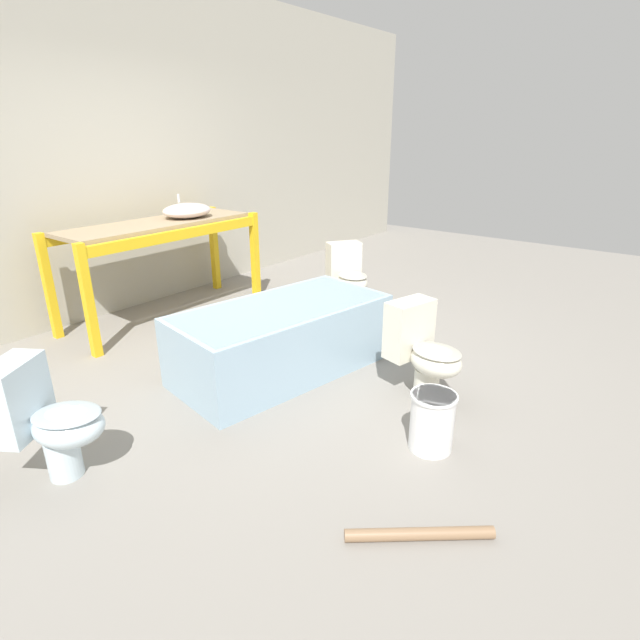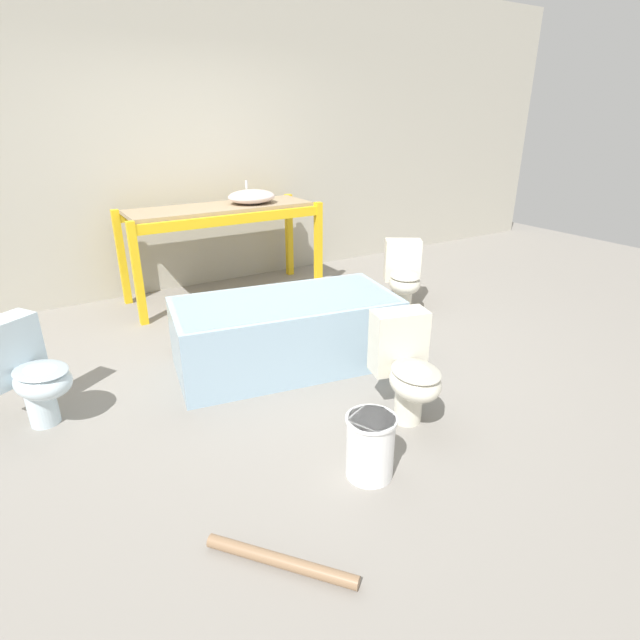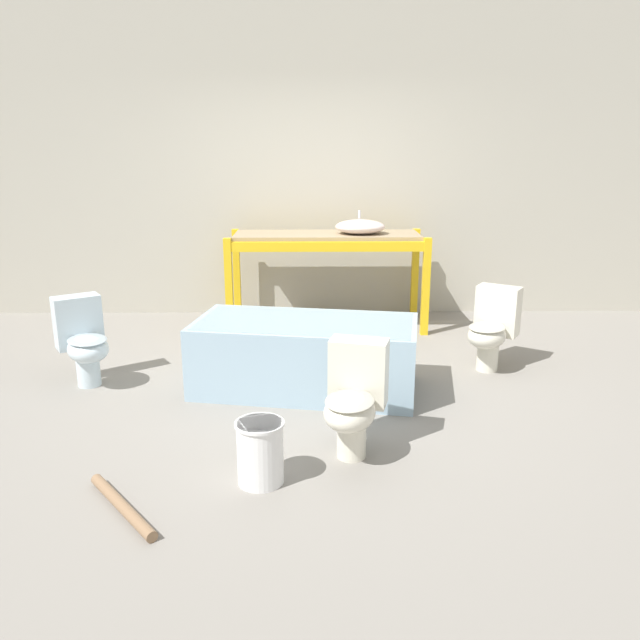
{
  "view_description": "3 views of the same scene",
  "coord_description": "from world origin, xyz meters",
  "views": [
    {
      "loc": [
        -2.65,
        -2.55,
        1.76
      ],
      "look_at": [
        -0.12,
        -0.6,
        0.54
      ],
      "focal_mm": 28.0,
      "sensor_mm": 36.0,
      "label": 1
    },
    {
      "loc": [
        -1.65,
        -3.25,
        1.79
      ],
      "look_at": [
        0.04,
        -0.52,
        0.47
      ],
      "focal_mm": 28.0,
      "sensor_mm": 36.0,
      "label": 2
    },
    {
      "loc": [
        -0.0,
        -4.61,
        1.78
      ],
      "look_at": [
        0.05,
        -0.61,
        0.66
      ],
      "focal_mm": 35.0,
      "sensor_mm": 36.0,
      "label": 3
    }
  ],
  "objects": [
    {
      "name": "ground_plane",
      "position": [
        0.0,
        0.0,
        0.0
      ],
      "size": [
        12.0,
        12.0,
        0.0
      ],
      "primitive_type": "plane",
      "color": "gray"
    },
    {
      "name": "warehouse_wall_rear",
      "position": [
        0.0,
        2.12,
        1.6
      ],
      "size": [
        10.8,
        0.08,
        3.2
      ],
      "color": "#B2AD9E",
      "rests_on": "ground_plane"
    },
    {
      "name": "shelving_rack",
      "position": [
        0.15,
        1.54,
        0.8
      ],
      "size": [
        1.96,
        0.73,
        0.95
      ],
      "color": "yellow",
      "rests_on": "ground_plane"
    },
    {
      "name": "sink_basin",
      "position": [
        0.48,
        1.5,
        1.02
      ],
      "size": [
        0.49,
        0.41,
        0.22
      ],
      "color": "silver",
      "rests_on": "shelving_rack"
    },
    {
      "name": "bathtub_main",
      "position": [
        -0.05,
        -0.18,
        0.31
      ],
      "size": [
        1.75,
        1.06,
        0.53
      ],
      "rotation": [
        0.0,
        0.0,
        -0.17
      ],
      "color": "#99B7CC",
      "rests_on": "ground_plane"
    },
    {
      "name": "toilet_near",
      "position": [
        0.25,
        -1.21,
        0.36
      ],
      "size": [
        0.45,
        0.6,
        0.67
      ],
      "rotation": [
        0.0,
        0.0,
        -0.27
      ],
      "color": "silver",
      "rests_on": "ground_plane"
    },
    {
      "name": "toilet_far",
      "position": [
        -1.75,
        -0.05,
        0.36
      ],
      "size": [
        0.56,
        0.62,
        0.67
      ],
      "rotation": [
        0.0,
        0.0,
        0.57
      ],
      "color": "silver",
      "rests_on": "ground_plane"
    },
    {
      "name": "toilet_extra",
      "position": [
        1.47,
        0.25,
        0.36
      ],
      "size": [
        0.56,
        0.62,
        0.67
      ],
      "rotation": [
        0.0,
        0.0,
        -0.58
      ],
      "color": "silver",
      "rests_on": "ground_plane"
    },
    {
      "name": "bucket_white",
      "position": [
        -0.28,
        -1.55,
        0.19
      ],
      "size": [
        0.27,
        0.27,
        0.36
      ],
      "color": "white",
      "rests_on": "ground_plane"
    },
    {
      "name": "loose_pipe",
      "position": [
        -0.96,
        -1.83,
        0.03
      ],
      "size": [
        0.48,
        0.57,
        0.06
      ],
      "color": "#8C6B4C",
      "rests_on": "ground_plane"
    }
  ]
}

